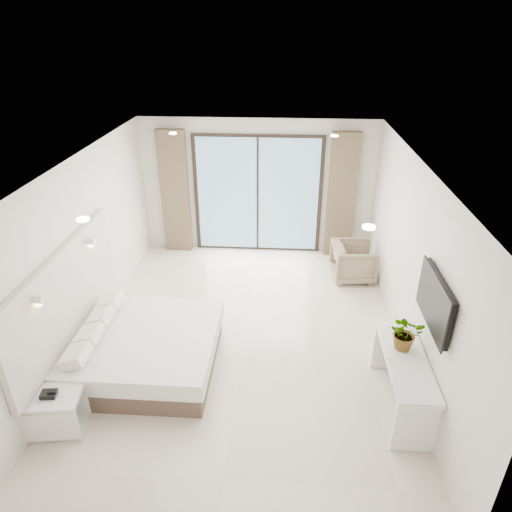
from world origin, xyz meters
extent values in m
plane|color=beige|center=(0.00, 0.00, 0.00)|extent=(6.20, 6.20, 0.00)
cube|color=silver|center=(0.00, 3.10, 1.35)|extent=(4.60, 0.02, 2.70)
cube|color=silver|center=(0.00, -3.10, 1.35)|extent=(4.60, 0.02, 2.70)
cube|color=silver|center=(-2.30, 0.00, 1.35)|extent=(0.02, 6.20, 2.70)
cube|color=silver|center=(2.30, 0.00, 1.35)|extent=(0.02, 6.20, 2.70)
cube|color=white|center=(0.00, 0.00, 2.70)|extent=(4.60, 6.20, 0.02)
cube|color=beige|center=(-2.25, -0.71, 1.15)|extent=(0.08, 3.00, 1.20)
cube|color=black|center=(2.25, -1.20, 1.55)|extent=(0.06, 1.00, 0.58)
cube|color=black|center=(2.21, -1.20, 1.55)|extent=(0.02, 1.04, 0.62)
cube|color=black|center=(0.00, 3.07, 1.20)|extent=(2.56, 0.04, 2.42)
cube|color=#7EABCA|center=(0.00, 3.04, 1.20)|extent=(2.40, 0.01, 2.30)
cube|color=brown|center=(-1.65, 2.96, 1.25)|extent=(0.55, 0.14, 2.50)
cube|color=brown|center=(1.65, 2.96, 1.25)|extent=(0.55, 0.14, 2.50)
cylinder|color=white|center=(-1.30, -1.80, 2.68)|extent=(0.12, 0.12, 0.02)
cylinder|color=white|center=(1.30, -1.80, 2.68)|extent=(0.12, 0.12, 0.02)
cylinder|color=white|center=(-1.30, 1.80, 2.68)|extent=(0.12, 0.12, 0.02)
cylinder|color=white|center=(1.30, 1.80, 2.68)|extent=(0.12, 0.12, 0.02)
cube|color=brown|center=(-1.31, -0.71, 0.15)|extent=(1.88, 1.78, 0.30)
cube|color=white|center=(-1.31, -0.71, 0.42)|extent=(1.95, 1.86, 0.24)
cube|color=white|center=(-1.95, -1.32, 0.61)|extent=(0.28, 0.38, 0.14)
cube|color=white|center=(-1.95, -0.92, 0.61)|extent=(0.28, 0.38, 0.14)
cube|color=white|center=(-1.95, -0.51, 0.61)|extent=(0.28, 0.38, 0.14)
cube|color=white|center=(-1.95, -0.10, 0.61)|extent=(0.28, 0.38, 0.14)
cube|color=white|center=(-2.00, -1.86, 0.49)|extent=(0.62, 0.53, 0.05)
cube|color=white|center=(-2.00, -1.86, 0.03)|extent=(0.62, 0.53, 0.05)
cube|color=white|center=(-2.00, -2.06, 0.26)|extent=(0.56, 0.13, 0.46)
cube|color=white|center=(-2.00, -1.66, 0.26)|extent=(0.56, 0.13, 0.46)
cube|color=black|center=(-2.05, -1.87, 0.55)|extent=(0.19, 0.15, 0.06)
cube|color=white|center=(2.04, -1.20, 0.74)|extent=(0.48, 1.53, 0.06)
cube|color=white|center=(2.04, -1.89, 0.35)|extent=(0.46, 0.06, 0.71)
cube|color=white|center=(2.04, -0.51, 0.35)|extent=(0.46, 0.06, 0.71)
imported|color=#33662D|center=(2.04, -1.04, 0.94)|extent=(0.40, 0.45, 0.35)
imported|color=#827155|center=(1.85, 1.97, 0.38)|extent=(0.76, 0.80, 0.76)
camera|label=1|loc=(0.55, -5.56, 4.31)|focal=32.00mm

